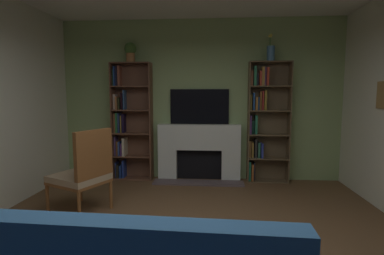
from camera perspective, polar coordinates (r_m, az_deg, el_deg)
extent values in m
cube|color=#95B373|center=(5.46, 1.49, 5.22)|extent=(5.14, 0.06, 2.88)
cube|color=#9D7742|center=(4.67, 32.89, 5.22)|extent=(0.03, 0.33, 0.36)
cube|color=slate|center=(4.66, 32.78, 5.23)|extent=(0.01, 0.27, 0.30)
cube|color=white|center=(5.53, -4.61, -6.95)|extent=(0.33, 0.22, 0.56)
cube|color=white|center=(5.47, 7.42, -7.13)|extent=(0.33, 0.22, 0.56)
cube|color=white|center=(5.38, 1.39, -1.82)|extent=(1.48, 0.22, 0.46)
cube|color=black|center=(5.54, 1.41, -6.91)|extent=(0.81, 0.08, 0.56)
cube|color=#615155|center=(5.29, 1.21, -10.51)|extent=(1.58, 0.30, 0.03)
cube|color=black|center=(5.41, 1.45, 4.00)|extent=(1.06, 0.06, 0.63)
cube|color=brown|center=(5.63, -14.80, 1.11)|extent=(0.02, 0.27, 2.11)
cube|color=brown|center=(5.44, -7.81, 1.08)|extent=(0.02, 0.27, 2.11)
cube|color=brown|center=(5.64, -11.01, 1.22)|extent=(0.72, 0.02, 2.11)
cube|color=brown|center=(5.71, -11.14, -9.42)|extent=(0.68, 0.27, 0.02)
cube|color=#314388|center=(5.80, -14.15, -7.75)|extent=(0.02, 0.17, 0.28)
cube|color=black|center=(5.76, -13.79, -7.99)|extent=(0.04, 0.22, 0.24)
cube|color=navy|center=(5.74, -13.29, -8.07)|extent=(0.03, 0.23, 0.23)
cube|color=#263F9A|center=(5.73, -12.82, -7.66)|extent=(0.03, 0.20, 0.32)
cube|color=brown|center=(5.61, -11.23, -5.36)|extent=(0.68, 0.27, 0.02)
cube|color=#543D6E|center=(5.70, -14.29, -3.38)|extent=(0.02, 0.18, 0.35)
cube|color=#9A5F2B|center=(5.71, -13.92, -3.81)|extent=(0.03, 0.16, 0.26)
cube|color=#2D4889|center=(5.67, -13.56, -3.88)|extent=(0.03, 0.21, 0.26)
cube|color=#563076|center=(5.66, -13.15, -4.07)|extent=(0.03, 0.20, 0.22)
cube|color=beige|center=(5.63, -12.72, -3.60)|extent=(0.04, 0.23, 0.32)
cube|color=brown|center=(5.54, -11.32, -1.08)|extent=(0.68, 0.27, 0.02)
cube|color=#985D38|center=(5.65, -14.37, 0.87)|extent=(0.03, 0.17, 0.35)
cube|color=#2D773A|center=(5.62, -14.02, 0.89)|extent=(0.03, 0.20, 0.36)
cube|color=navy|center=(5.62, -13.68, 0.89)|extent=(0.02, 0.18, 0.36)
cube|color=olive|center=(5.62, -13.26, 0.65)|extent=(0.02, 0.16, 0.31)
cube|color=black|center=(5.61, -12.91, 0.79)|extent=(0.04, 0.16, 0.34)
cube|color=brown|center=(5.51, -11.42, 3.29)|extent=(0.68, 0.27, 0.02)
cube|color=beige|center=(5.63, -14.44, 4.78)|extent=(0.04, 0.17, 0.28)
cube|color=#955C35|center=(5.60, -14.04, 4.56)|extent=(0.03, 0.20, 0.23)
cube|color=black|center=(5.59, -13.62, 4.46)|extent=(0.03, 0.18, 0.21)
cube|color=black|center=(5.59, -13.14, 4.91)|extent=(0.03, 0.15, 0.30)
cube|color=#31527F|center=(5.58, -12.75, 5.20)|extent=(0.03, 0.15, 0.35)
cube|color=brown|center=(5.50, -11.51, 7.68)|extent=(0.68, 0.27, 0.02)
cube|color=#3A7546|center=(5.64, -14.62, 9.16)|extent=(0.02, 0.16, 0.29)
cube|color=navy|center=(5.61, -14.41, 9.44)|extent=(0.02, 0.20, 0.34)
cube|color=black|center=(5.61, -14.08, 9.48)|extent=(0.02, 0.18, 0.35)
cube|color=brown|center=(5.61, -13.66, 9.55)|extent=(0.04, 0.16, 0.36)
cube|color=brown|center=(5.53, -11.61, 11.97)|extent=(0.68, 0.27, 0.02)
cube|color=brown|center=(5.35, 10.73, 0.94)|extent=(0.02, 0.26, 2.11)
cube|color=brown|center=(5.47, 18.05, 0.86)|extent=(0.02, 0.26, 2.11)
cube|color=brown|center=(5.52, 14.21, 1.02)|extent=(0.72, 0.02, 2.11)
cube|color=brown|center=(5.59, 14.13, -9.84)|extent=(0.68, 0.26, 0.02)
cube|color=#207654|center=(5.51, 10.90, -8.08)|extent=(0.03, 0.21, 0.34)
cube|color=brown|center=(5.51, 11.40, -8.29)|extent=(0.03, 0.22, 0.30)
cube|color=#23252D|center=(5.54, 11.73, -8.13)|extent=(0.03, 0.18, 0.32)
cube|color=brown|center=(5.49, 14.25, -5.69)|extent=(0.68, 0.26, 0.02)
cube|color=olive|center=(5.45, 10.99, -4.01)|extent=(0.04, 0.16, 0.30)
cube|color=olive|center=(5.46, 11.47, -4.15)|extent=(0.03, 0.15, 0.27)
cube|color=black|center=(5.45, 12.03, -3.87)|extent=(0.04, 0.18, 0.33)
cube|color=#2E694D|center=(5.46, 12.62, -4.18)|extent=(0.04, 0.18, 0.27)
cube|color=#2B3994|center=(5.46, 13.17, -4.27)|extent=(0.04, 0.20, 0.26)
cube|color=brown|center=(5.42, 14.37, -1.32)|extent=(0.68, 0.26, 0.02)
cube|color=#583673|center=(5.36, 11.06, 0.54)|extent=(0.03, 0.22, 0.33)
cube|color=black|center=(5.38, 11.52, 0.05)|extent=(0.04, 0.20, 0.24)
cube|color=#277651|center=(5.40, 12.10, 0.56)|extent=(0.04, 0.17, 0.33)
cube|color=brown|center=(5.38, 14.49, 3.14)|extent=(0.68, 0.26, 0.02)
cube|color=olive|center=(5.37, 11.16, 4.76)|extent=(0.04, 0.15, 0.27)
cube|color=#21488E|center=(5.35, 11.67, 4.90)|extent=(0.03, 0.20, 0.30)
cube|color=#96612C|center=(5.35, 12.15, 4.51)|extent=(0.04, 0.21, 0.23)
cube|color=#234D88|center=(5.37, 12.54, 4.50)|extent=(0.02, 0.18, 0.23)
cube|color=brown|center=(5.39, 12.91, 5.00)|extent=(0.03, 0.16, 0.32)
cube|color=#A7312D|center=(5.38, 13.34, 5.05)|extent=(0.02, 0.17, 0.33)
cube|color=olive|center=(5.37, 13.77, 5.08)|extent=(0.03, 0.22, 0.34)
cube|color=brown|center=(5.38, 14.62, 7.64)|extent=(0.68, 0.26, 0.02)
cube|color=brown|center=(5.35, 11.29, 9.23)|extent=(0.04, 0.20, 0.26)
cube|color=#2C764E|center=(5.36, 11.91, 9.60)|extent=(0.04, 0.20, 0.33)
cube|color=black|center=(5.36, 12.34, 8.94)|extent=(0.03, 0.19, 0.21)
cube|color=#AE3929|center=(5.37, 12.90, 9.13)|extent=(0.04, 0.19, 0.25)
cube|color=#A77F38|center=(5.38, 13.37, 9.47)|extent=(0.04, 0.19, 0.32)
cube|color=#624171|center=(5.40, 13.77, 9.45)|extent=(0.03, 0.16, 0.32)
cube|color=#BD3A27|center=(5.39, 14.20, 9.40)|extent=(0.03, 0.20, 0.31)
cube|color=brown|center=(5.40, 14.74, 12.03)|extent=(0.68, 0.26, 0.02)
cylinder|color=#AF7442|center=(5.52, -11.67, 12.90)|extent=(0.15, 0.15, 0.16)
sphere|color=#466A2E|center=(5.55, -11.71, 14.59)|extent=(0.21, 0.21, 0.21)
cylinder|color=teal|center=(5.40, 14.82, 13.48)|extent=(0.13, 0.13, 0.25)
cylinder|color=#4C7F3F|center=(5.43, 14.59, 15.70)|extent=(0.01, 0.01, 0.17)
sphere|color=#DED44F|center=(5.45, 14.61, 16.59)|extent=(0.04, 0.04, 0.04)
cylinder|color=#4C7F3F|center=(5.42, 14.82, 15.76)|extent=(0.01, 0.01, 0.18)
sphere|color=#DED44F|center=(5.44, 14.85, 16.68)|extent=(0.05, 0.05, 0.05)
cylinder|color=#4C7F3F|center=(5.44, 14.74, 15.66)|extent=(0.01, 0.01, 0.16)
sphere|color=#DED44F|center=(5.45, 14.77, 16.51)|extent=(0.05, 0.05, 0.05)
cylinder|color=brown|center=(3.96, -20.78, -13.85)|extent=(0.04, 0.04, 0.42)
cylinder|color=brown|center=(4.30, -15.25, -12.05)|extent=(0.04, 0.04, 0.42)
cylinder|color=brown|center=(4.41, -25.92, -11.97)|extent=(0.04, 0.04, 0.42)
cylinder|color=brown|center=(4.72, -20.56, -10.55)|extent=(0.04, 0.04, 0.42)
cube|color=tan|center=(4.27, -20.79, -8.87)|extent=(0.82, 0.79, 0.08)
cube|color=brown|center=(4.28, -20.76, -9.65)|extent=(0.82, 0.79, 0.04)
cube|color=brown|center=(3.98, -18.24, -5.36)|extent=(0.29, 0.55, 0.69)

